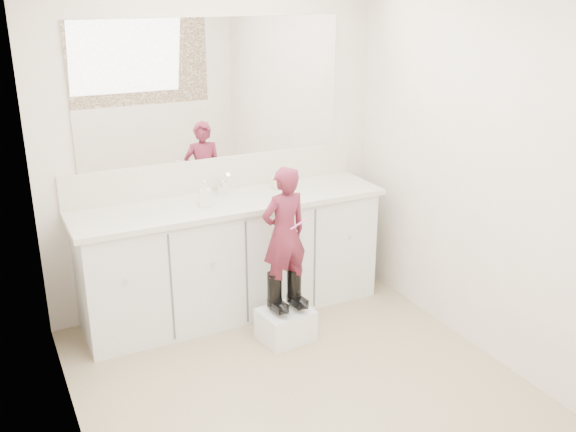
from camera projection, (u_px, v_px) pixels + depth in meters
floor at (310, 395)px, 3.89m from camera, size 3.00×3.00×0.00m
wall_back at (215, 149)px, 4.75m from camera, size 2.60×0.00×2.60m
wall_front at (519, 336)px, 2.22m from camera, size 2.60×0.00×2.60m
wall_left at (63, 251)px, 2.94m from camera, size 0.00×3.00×3.00m
wall_right at (493, 179)px, 4.03m from camera, size 0.00×3.00×3.00m
vanity_cabinet at (232, 259)px, 4.78m from camera, size 2.20×0.55×0.85m
countertop at (231, 203)px, 4.61m from camera, size 2.28×0.58×0.04m
backsplash at (217, 174)px, 4.80m from camera, size 2.28×0.03×0.25m
mirror at (213, 90)px, 4.59m from camera, size 2.00×0.02×1.00m
dot_panel at (534, 213)px, 2.08m from camera, size 2.00×0.01×1.20m
faucet at (223, 187)px, 4.73m from camera, size 0.08×0.08×0.10m
cup at (277, 183)px, 4.84m from camera, size 0.11×0.11×0.10m
soap_bottle at (205, 193)px, 4.46m from camera, size 0.10×0.10×0.18m
step_stool at (286, 324)px, 4.48m from camera, size 0.38×0.33×0.22m
boot_left at (275, 293)px, 4.38m from camera, size 0.13×0.20×0.29m
boot_right at (294, 288)px, 4.44m from camera, size 0.13×0.20×0.29m
toddler at (284, 234)px, 4.27m from camera, size 0.36×0.26×0.93m
toothbrush at (299, 224)px, 4.20m from camera, size 0.14×0.03×0.06m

